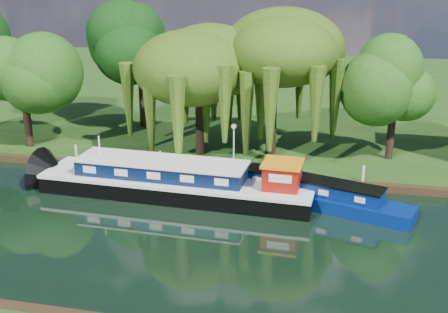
# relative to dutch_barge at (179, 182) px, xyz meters

# --- Properties ---
(ground) EXTENTS (120.00, 120.00, 0.00)m
(ground) POSITION_rel_dutch_barge_xyz_m (1.65, -4.84, -0.85)
(ground) COLOR black
(far_bank) EXTENTS (120.00, 52.00, 0.45)m
(far_bank) POSITION_rel_dutch_barge_xyz_m (1.65, 29.16, -0.62)
(far_bank) COLOR #1E3B10
(far_bank) RESTS_ON ground
(dutch_barge) EXTENTS (16.36, 4.24, 3.43)m
(dutch_barge) POSITION_rel_dutch_barge_xyz_m (0.00, 0.00, 0.00)
(dutch_barge) COLOR black
(dutch_barge) RESTS_ON ground
(narrowboat) EXTENTS (11.65, 5.30, 1.69)m
(narrowboat) POSITION_rel_dutch_barge_xyz_m (7.71, 0.41, -0.25)
(narrowboat) COLOR navy
(narrowboat) RESTS_ON ground
(willow_left) EXTENTS (6.98, 6.98, 8.36)m
(willow_left) POSITION_rel_dutch_barge_xyz_m (-0.41, 6.68, 5.67)
(willow_left) COLOR black
(willow_left) RESTS_ON far_bank
(willow_right) EXTENTS (7.40, 7.40, 9.01)m
(willow_right) POSITION_rel_dutch_barge_xyz_m (4.37, 7.72, 6.17)
(willow_right) COLOR black
(willow_right) RESTS_ON far_bank
(tree_far_left) EXTENTS (4.87, 4.87, 7.85)m
(tree_far_left) POSITION_rel_dutch_barge_xyz_m (-13.04, 5.54, 4.98)
(tree_far_left) COLOR black
(tree_far_left) RESTS_ON far_bank
(tree_far_mid) EXTENTS (5.61, 5.61, 9.18)m
(tree_far_mid) POSITION_rel_dutch_barge_xyz_m (-6.81, 12.54, 5.92)
(tree_far_mid) COLOR black
(tree_far_mid) RESTS_ON far_bank
(tree_far_right) EXTENTS (4.40, 4.40, 7.21)m
(tree_far_right) POSITION_rel_dutch_barge_xyz_m (12.42, 8.40, 4.57)
(tree_far_right) COLOR black
(tree_far_right) RESTS_ON far_bank
(lamppost) EXTENTS (0.36, 0.36, 2.56)m
(lamppost) POSITION_rel_dutch_barge_xyz_m (2.15, 5.66, 1.57)
(lamppost) COLOR silver
(lamppost) RESTS_ON far_bank
(mooring_posts) EXTENTS (19.16, 0.16, 1.00)m
(mooring_posts) POSITION_rel_dutch_barge_xyz_m (1.15, 3.56, 0.10)
(mooring_posts) COLOR silver
(mooring_posts) RESTS_ON far_bank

